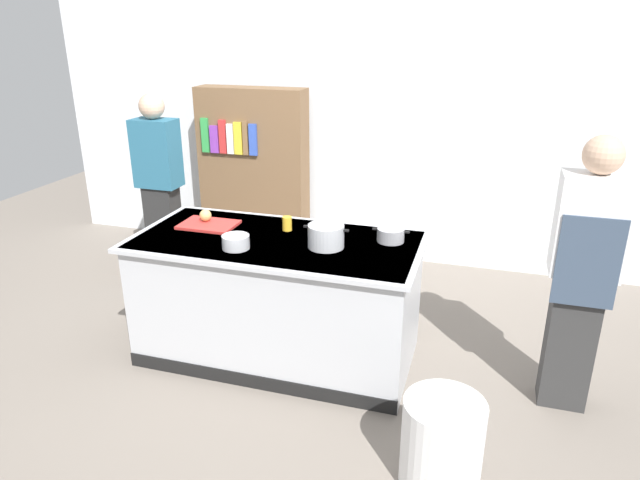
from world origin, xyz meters
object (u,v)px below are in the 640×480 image
(sauce_pan, at_px, (391,235))
(person_guest, at_px, (160,185))
(mixing_bowl, at_px, (236,242))
(trash_bin, at_px, (442,444))
(bookshelf, at_px, (254,173))
(person_chef, at_px, (582,272))
(stock_pot, at_px, (326,236))
(juice_cup, at_px, (287,224))
(onion, at_px, (205,215))

(sauce_pan, distance_m, person_guest, 2.37)
(mixing_bowl, height_order, trash_bin, mixing_bowl)
(bookshelf, bearing_deg, trash_bin, -51.23)
(mixing_bowl, bearing_deg, bookshelf, 110.20)
(sauce_pan, bearing_deg, bookshelf, 136.48)
(person_chef, bearing_deg, stock_pot, 100.85)
(stock_pot, xyz_separation_m, juice_cup, (-0.36, 0.23, -0.03))
(juice_cup, relative_size, trash_bin, 0.20)
(sauce_pan, distance_m, bookshelf, 2.33)
(mixing_bowl, relative_size, person_guest, 0.11)
(stock_pot, relative_size, person_guest, 0.18)
(onion, bearing_deg, stock_pot, -10.88)
(mixing_bowl, height_order, person_chef, person_chef)
(sauce_pan, height_order, person_guest, person_guest)
(trash_bin, distance_m, person_guest, 3.39)
(onion, height_order, sauce_pan, onion)
(sauce_pan, relative_size, person_guest, 0.15)
(stock_pot, distance_m, sauce_pan, 0.45)
(onion, bearing_deg, person_guest, 137.77)
(mixing_bowl, distance_m, trash_bin, 1.75)
(bookshelf, bearing_deg, person_guest, -123.07)
(bookshelf, bearing_deg, juice_cup, -59.41)
(sauce_pan, height_order, juice_cup, juice_cup)
(stock_pot, height_order, bookshelf, bookshelf)
(onion, relative_size, person_chef, 0.05)
(onion, relative_size, bookshelf, 0.05)
(onion, height_order, person_guest, person_guest)
(person_chef, height_order, person_guest, same)
(person_guest, bearing_deg, juice_cup, 69.86)
(mixing_bowl, relative_size, trash_bin, 0.36)
(trash_bin, bearing_deg, sauce_pan, 114.06)
(juice_cup, bearing_deg, onion, -176.19)
(stock_pot, relative_size, juice_cup, 3.05)
(onion, bearing_deg, person_chef, -3.53)
(stock_pot, relative_size, person_chef, 0.18)
(onion, height_order, person_chef, person_chef)
(mixing_bowl, bearing_deg, stock_pot, 19.14)
(trash_bin, relative_size, bookshelf, 0.30)
(mixing_bowl, xyz_separation_m, bookshelf, (-0.75, 2.03, -0.09))
(mixing_bowl, relative_size, juice_cup, 1.81)
(onion, relative_size, juice_cup, 0.87)
(juice_cup, relative_size, person_guest, 0.06)
(stock_pot, height_order, person_chef, person_chef)
(sauce_pan, bearing_deg, juice_cup, 179.81)
(sauce_pan, relative_size, juice_cup, 2.50)
(juice_cup, xyz_separation_m, bookshelf, (-0.95, 1.60, -0.10))
(mixing_bowl, relative_size, person_chef, 0.11)
(sauce_pan, relative_size, trash_bin, 0.50)
(trash_bin, bearing_deg, stock_pot, 134.74)
(trash_bin, bearing_deg, mixing_bowl, 154.04)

